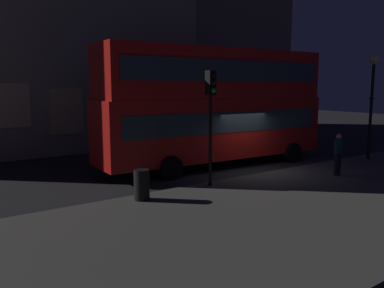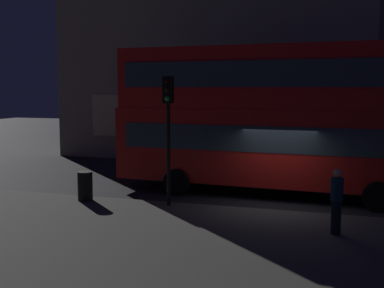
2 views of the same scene
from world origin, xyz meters
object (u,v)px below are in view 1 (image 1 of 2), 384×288
pedestrian (338,154)px  traffic_light_far_side (306,101)px  double_decker_bus (216,102)px  street_lamp (373,83)px  traffic_light_near_kerb (211,104)px  litter_bin (142,185)px

pedestrian → traffic_light_far_side: bearing=-75.3°
double_decker_bus → street_lamp: double_decker_bus is taller
traffic_light_near_kerb → traffic_light_far_side: size_ratio=1.10×
double_decker_bus → traffic_light_far_side: bearing=19.8°
traffic_light_near_kerb → traffic_light_far_side: traffic_light_near_kerb is taller
double_decker_bus → pedestrian: (2.52, -4.77, -1.97)m
traffic_light_far_side → street_lamp: (-3.43, -6.62, 1.15)m
traffic_light_far_side → street_lamp: size_ratio=0.73×
street_lamp → pedestrian: bearing=-163.6°
traffic_light_far_side → street_lamp: bearing=48.3°
street_lamp → traffic_light_near_kerb: bearing=177.8°
traffic_light_far_side → litter_bin: size_ratio=3.83×
traffic_light_near_kerb → street_lamp: street_lamp is taller
traffic_light_near_kerb → litter_bin: bearing=177.3°
double_decker_bus → litter_bin: size_ratio=11.63×
litter_bin → pedestrian: bearing=-10.4°
street_lamp → pedestrian: (-4.45, -1.31, -2.84)m
pedestrian → litter_bin: (-8.15, 1.50, -0.40)m
traffic_light_far_side → double_decker_bus: bearing=2.6°
traffic_light_far_side → pedestrian: 11.31m
traffic_light_far_side → litter_bin: (-16.03, -6.43, -2.09)m
double_decker_bus → traffic_light_far_side: size_ratio=3.03×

